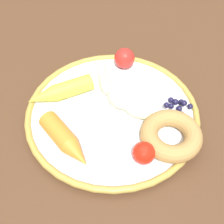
{
  "coord_description": "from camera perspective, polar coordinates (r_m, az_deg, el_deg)",
  "views": [
    {
      "loc": [
        0.3,
        -0.07,
        1.17
      ],
      "look_at": [
        -0.05,
        -0.0,
        0.75
      ],
      "focal_mm": 47.71,
      "sensor_mm": 36.0,
      "label": 1
    }
  ],
  "objects": [
    {
      "name": "dining_table",
      "position": [
        0.61,
        1.02,
        -9.64
      ],
      "size": [
        1.06,
        0.83,
        0.73
      ],
      "color": "#4A2F1C",
      "rests_on": "ground_plane"
    },
    {
      "name": "tomato_mid",
      "position": [
        0.48,
        6.1,
        -7.82
      ],
      "size": [
        0.04,
        0.04,
        0.04
      ],
      "primitive_type": "sphere",
      "color": "red",
      "rests_on": "plate"
    },
    {
      "name": "tomato_near",
      "position": [
        0.63,
        2.41,
        10.26
      ],
      "size": [
        0.04,
        0.04,
        0.04
      ],
      "primitive_type": "sphere",
      "color": "red",
      "rests_on": "plate"
    },
    {
      "name": "plate",
      "position": [
        0.56,
        -0.0,
        -0.19
      ],
      "size": [
        0.32,
        0.32,
        0.02
      ],
      "color": "silver",
      "rests_on": "dining_table"
    },
    {
      "name": "banana",
      "position": [
        0.56,
        2.01,
        2.84
      ],
      "size": [
        0.19,
        0.13,
        0.03
      ],
      "color": "beige",
      "rests_on": "plate"
    },
    {
      "name": "carrot_yellow",
      "position": [
        0.58,
        -9.81,
        3.94
      ],
      "size": [
        0.06,
        0.13,
        0.03
      ],
      "color": "yellow",
      "rests_on": "plate"
    },
    {
      "name": "blueberry_pile",
      "position": [
        0.57,
        12.4,
        1.14
      ],
      "size": [
        0.05,
        0.06,
        0.02
      ],
      "color": "#191638",
      "rests_on": "plate"
    },
    {
      "name": "donut",
      "position": [
        0.51,
        11.25,
        -4.39
      ],
      "size": [
        0.12,
        0.12,
        0.03
      ],
      "primitive_type": "torus",
      "rotation": [
        0.0,
        0.0,
        3.04
      ],
      "color": "#A97E44",
      "rests_on": "plate"
    },
    {
      "name": "carrot_orange",
      "position": [
        0.5,
        -8.83,
        -5.42
      ],
      "size": [
        0.12,
        0.08,
        0.03
      ],
      "color": "orange",
      "rests_on": "plate"
    }
  ]
}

